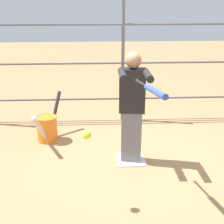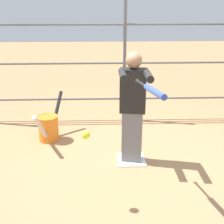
% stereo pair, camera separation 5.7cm
% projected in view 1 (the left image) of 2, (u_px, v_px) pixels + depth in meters
% --- Properties ---
extents(ground_plane, '(24.00, 24.00, 0.00)m').
position_uv_depth(ground_plane, '(131.00, 160.00, 4.56)').
color(ground_plane, '#9E754C').
extents(home_plate, '(0.40, 0.40, 0.02)m').
position_uv_depth(home_plate, '(131.00, 160.00, 4.56)').
color(home_plate, white).
rests_on(home_plate, ground).
extents(fence_backstop, '(5.88, 0.06, 2.20)m').
position_uv_depth(fence_backstop, '(123.00, 63.00, 5.66)').
color(fence_backstop, '#4C4C51').
rests_on(fence_backstop, ground).
extents(batter, '(0.40, 0.57, 1.58)m').
position_uv_depth(batter, '(132.00, 105.00, 4.24)').
color(batter, slate).
rests_on(batter, ground).
extents(baseball_bat_swinging, '(0.22, 0.84, 0.12)m').
position_uv_depth(baseball_bat_swinging, '(153.00, 90.00, 3.23)').
color(baseball_bat_swinging, black).
extents(softball_in_flight, '(0.10, 0.10, 0.10)m').
position_uv_depth(softball_in_flight, '(87.00, 135.00, 3.28)').
color(softball_in_flight, yellow).
extents(bat_bucket, '(0.38, 1.14, 0.70)m').
position_uv_depth(bat_bucket, '(47.00, 128.00, 5.10)').
color(bat_bucket, orange).
rests_on(bat_bucket, ground).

